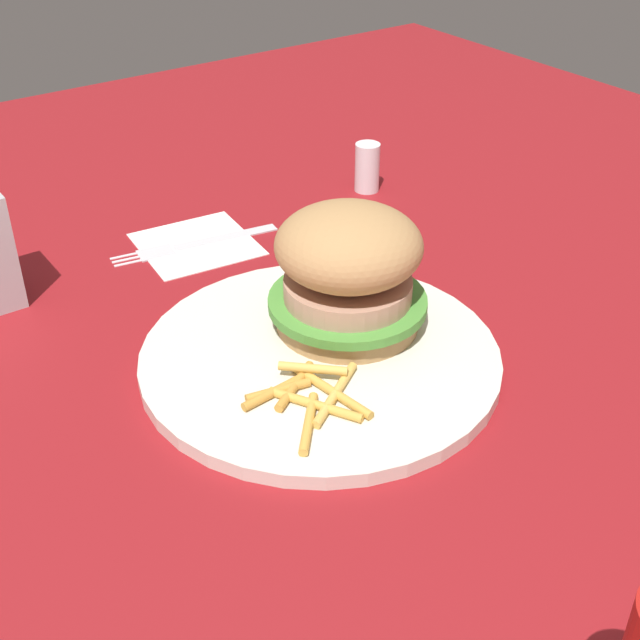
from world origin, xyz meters
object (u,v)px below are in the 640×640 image
fries_pile (308,395)px  salt_shaker (367,167)px  plate (320,357)px  napkin (196,244)px  sandwich (348,269)px  fork (195,242)px

fries_pile → salt_shaker: salt_shaker is taller
plate → napkin: size_ratio=2.63×
plate → sandwich: 0.07m
plate → sandwich: sandwich is taller
napkin → fork: (-0.00, 0.00, 0.00)m
fries_pile → plate: bearing=46.5°
sandwich → salt_shaker: size_ratio=2.41×
fries_pile → fork: bearing=78.5°
plate → fork: (0.01, 0.24, -0.00)m
fries_pile → salt_shaker: size_ratio=1.72×
fork → sandwich: bearing=-82.9°
sandwich → fries_pile: sandwich is taller
napkin → salt_shaker: salt_shaker is taller
plate → salt_shaker: (0.24, 0.24, 0.02)m
plate → salt_shaker: bearing=45.7°
napkin → salt_shaker: 0.22m
napkin → salt_shaker: (0.22, 0.01, 0.03)m
fork → salt_shaker: (0.22, 0.01, 0.02)m
plate → sandwich: size_ratio=2.19×
plate → napkin: (0.02, 0.24, -0.01)m
plate → fork: plate is taller
fries_pile → fork: size_ratio=0.55×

